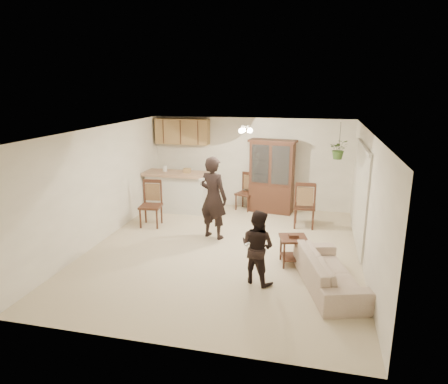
% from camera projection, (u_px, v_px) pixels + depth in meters
% --- Properties ---
extents(floor, '(6.50, 6.50, 0.00)m').
position_uv_depth(floor, '(223.00, 250.00, 8.35)').
color(floor, beige).
rests_on(floor, ground).
extents(ceiling, '(5.50, 6.50, 0.02)m').
position_uv_depth(ceiling, '(223.00, 130.00, 7.71)').
color(ceiling, silver).
rests_on(ceiling, wall_back).
extents(wall_back, '(5.50, 0.02, 2.50)m').
position_uv_depth(wall_back, '(250.00, 163.00, 11.08)').
color(wall_back, white).
rests_on(wall_back, ground).
extents(wall_front, '(5.50, 0.02, 2.50)m').
position_uv_depth(wall_front, '(164.00, 259.00, 4.97)').
color(wall_front, white).
rests_on(wall_front, ground).
extents(wall_left, '(0.02, 6.50, 2.50)m').
position_uv_depth(wall_left, '(100.00, 185.00, 8.64)').
color(wall_left, white).
rests_on(wall_left, ground).
extents(wall_right, '(0.02, 6.50, 2.50)m').
position_uv_depth(wall_right, '(367.00, 202.00, 7.42)').
color(wall_right, white).
rests_on(wall_right, ground).
extents(breakfast_bar, '(1.60, 0.55, 1.00)m').
position_uv_depth(breakfast_bar, '(177.00, 193.00, 10.84)').
color(breakfast_bar, silver).
rests_on(breakfast_bar, floor).
extents(bar_top, '(1.75, 0.70, 0.08)m').
position_uv_depth(bar_top, '(177.00, 174.00, 10.70)').
color(bar_top, tan).
rests_on(bar_top, breakfast_bar).
extents(upper_cabinets, '(1.50, 0.34, 0.70)m').
position_uv_depth(upper_cabinets, '(183.00, 131.00, 11.11)').
color(upper_cabinets, olive).
rests_on(upper_cabinets, wall_back).
extents(vertical_blinds, '(0.06, 2.30, 2.10)m').
position_uv_depth(vertical_blinds, '(360.00, 197.00, 8.32)').
color(vertical_blinds, beige).
rests_on(vertical_blinds, wall_right).
extents(ceiling_fixture, '(0.36, 0.36, 0.20)m').
position_uv_depth(ceiling_fixture, '(245.00, 129.00, 8.82)').
color(ceiling_fixture, '#FFE9BF').
rests_on(ceiling_fixture, ceiling).
extents(hanging_plant, '(0.43, 0.37, 0.48)m').
position_uv_depth(hanging_plant, '(339.00, 149.00, 9.62)').
color(hanging_plant, '#2D5020').
rests_on(hanging_plant, ceiling).
extents(plant_cord, '(0.01, 0.01, 0.65)m').
position_uv_depth(plant_cord, '(340.00, 136.00, 9.54)').
color(plant_cord, black).
rests_on(plant_cord, ceiling).
extents(sofa, '(1.23, 2.00, 0.73)m').
position_uv_depth(sofa, '(329.00, 267.00, 6.76)').
color(sofa, '#F1E7C6').
rests_on(sofa, floor).
extents(adult, '(0.76, 0.62, 1.80)m').
position_uv_depth(adult, '(213.00, 199.00, 8.86)').
color(adult, black).
rests_on(adult, floor).
extents(child, '(0.81, 0.74, 1.35)m').
position_uv_depth(child, '(257.00, 246.00, 6.86)').
color(child, black).
rests_on(child, floor).
extents(china_hutch, '(1.30, 0.64, 1.97)m').
position_uv_depth(china_hutch, '(272.00, 177.00, 10.68)').
color(china_hutch, '#381F14').
rests_on(china_hutch, floor).
extents(side_table, '(0.61, 0.61, 0.61)m').
position_uv_depth(side_table, '(293.00, 250.00, 7.64)').
color(side_table, '#381F14').
rests_on(side_table, floor).
extents(chair_bar, '(0.55, 0.55, 1.12)m').
position_uv_depth(chair_bar, '(151.00, 213.00, 9.75)').
color(chair_bar, '#381F14').
rests_on(chair_bar, floor).
extents(chair_hutch_left, '(0.58, 0.58, 1.02)m').
position_uv_depth(chair_hutch_left, '(245.00, 199.00, 11.04)').
color(chair_hutch_left, '#381F14').
rests_on(chair_hutch_left, floor).
extents(chair_hutch_right, '(0.51, 0.51, 1.16)m').
position_uv_depth(chair_hutch_right, '(304.00, 214.00, 9.69)').
color(chair_hutch_right, '#381F14').
rests_on(chair_hutch_right, floor).
extents(controller_adult, '(0.10, 0.17, 0.05)m').
position_uv_depth(controller_adult, '(201.00, 180.00, 8.36)').
color(controller_adult, white).
rests_on(controller_adult, adult).
extents(controller_child, '(0.08, 0.12, 0.04)m').
position_uv_depth(controller_child, '(247.00, 244.00, 6.59)').
color(controller_child, white).
rests_on(controller_child, child).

